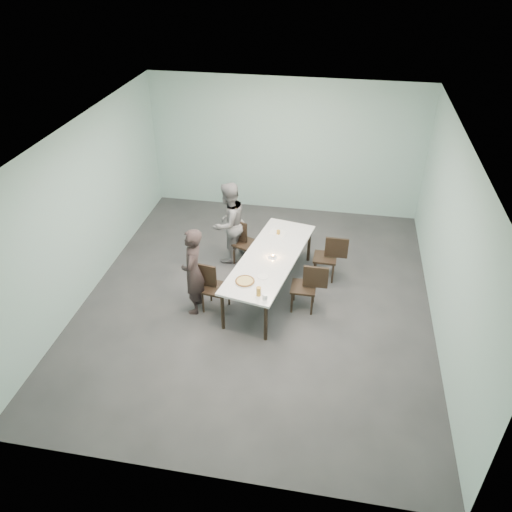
% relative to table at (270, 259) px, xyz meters
% --- Properties ---
extents(ground, '(7.00, 7.00, 0.00)m').
position_rel_table_xyz_m(ground, '(-0.18, -0.26, -0.69)').
color(ground, '#333335').
rests_on(ground, ground).
extents(room_shell, '(6.02, 7.02, 3.01)m').
position_rel_table_xyz_m(room_shell, '(-0.18, -0.26, 1.33)').
color(room_shell, '#98BFB9').
rests_on(room_shell, ground).
extents(table, '(1.38, 2.72, 0.75)m').
position_rel_table_xyz_m(table, '(0.00, 0.00, 0.00)').
color(table, white).
rests_on(table, ground).
extents(chair_near_left, '(0.64, 0.48, 0.87)m').
position_rel_table_xyz_m(chair_near_left, '(-0.91, -0.63, -0.19)').
color(chair_near_left, black).
rests_on(chair_near_left, ground).
extents(chair_far_left, '(0.65, 0.55, 0.87)m').
position_rel_table_xyz_m(chair_far_left, '(-0.67, 0.87, -0.19)').
color(chair_far_left, black).
rests_on(chair_far_left, ground).
extents(chair_near_right, '(0.61, 0.42, 0.87)m').
position_rel_table_xyz_m(chair_near_right, '(0.71, -0.35, -0.19)').
color(chair_near_right, black).
rests_on(chair_near_right, ground).
extents(chair_far_right, '(0.61, 0.43, 0.87)m').
position_rel_table_xyz_m(chair_far_right, '(1.01, 0.62, -0.19)').
color(chair_far_right, black).
rests_on(chair_far_right, ground).
extents(diner_near, '(0.42, 0.60, 1.56)m').
position_rel_table_xyz_m(diner_near, '(-1.18, -0.71, 0.09)').
color(diner_near, black).
rests_on(diner_near, ground).
extents(diner_far, '(0.93, 1.00, 1.63)m').
position_rel_table_xyz_m(diner_far, '(-0.94, 0.91, 0.12)').
color(diner_far, slate).
rests_on(diner_far, ground).
extents(pizza, '(0.34, 0.34, 0.04)m').
position_rel_table_xyz_m(pizza, '(-0.29, -0.81, 0.08)').
color(pizza, white).
rests_on(pizza, table).
extents(side_plate, '(0.18, 0.18, 0.01)m').
position_rel_table_xyz_m(side_plate, '(-0.03, -0.61, 0.06)').
color(side_plate, white).
rests_on(side_plate, table).
extents(beer_glass, '(0.08, 0.08, 0.15)m').
position_rel_table_xyz_m(beer_glass, '(-0.01, -1.11, 0.13)').
color(beer_glass, '#B98228').
rests_on(beer_glass, table).
extents(water_tumbler, '(0.08, 0.08, 0.09)m').
position_rel_table_xyz_m(water_tumbler, '(0.10, -1.18, 0.10)').
color(water_tumbler, silver).
rests_on(water_tumbler, table).
extents(tealight, '(0.06, 0.06, 0.05)m').
position_rel_table_xyz_m(tealight, '(0.04, -0.02, 0.08)').
color(tealight, silver).
rests_on(tealight, table).
extents(amber_tumbler, '(0.07, 0.07, 0.08)m').
position_rel_table_xyz_m(amber_tumbler, '(0.03, 0.78, 0.10)').
color(amber_tumbler, '#B98228').
rests_on(amber_tumbler, table).
extents(menu, '(0.34, 0.27, 0.01)m').
position_rel_table_xyz_m(menu, '(0.01, 0.83, 0.06)').
color(menu, silver).
rests_on(menu, table).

